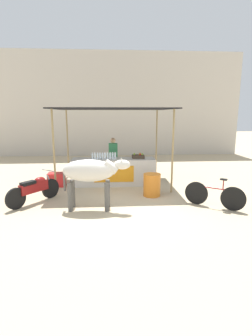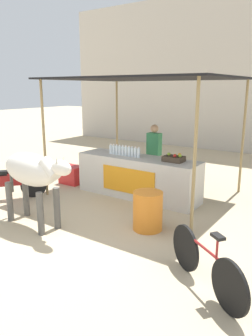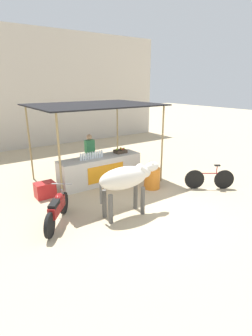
{
  "view_description": "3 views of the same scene",
  "coord_description": "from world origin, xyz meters",
  "px_view_note": "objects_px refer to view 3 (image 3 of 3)",
  "views": [
    {
      "loc": [
        -0.2,
        -7.2,
        2.58
      ],
      "look_at": [
        0.36,
        0.81,
        0.9
      ],
      "focal_mm": 28.0,
      "sensor_mm": 36.0,
      "label": 1
    },
    {
      "loc": [
        4.05,
        -4.09,
        2.54
      ],
      "look_at": [
        0.19,
        1.45,
        0.87
      ],
      "focal_mm": 35.0,
      "sensor_mm": 36.0,
      "label": 2
    },
    {
      "loc": [
        -4.36,
        -5.6,
        3.44
      ],
      "look_at": [
        0.21,
        0.9,
        0.85
      ],
      "focal_mm": 28.0,
      "sensor_mm": 36.0,
      "label": 3
    }
  ],
  "objects_px": {
    "bicycle_leaning": "(209,179)",
    "cooler_box": "(45,190)",
    "stall_counter": "(100,170)",
    "cow": "(126,179)",
    "water_barrel": "(152,178)",
    "motorcycle_parked": "(57,208)",
    "vendor_behind_counter": "(90,155)",
    "fruit_crate": "(120,151)"
  },
  "relations": [
    {
      "from": "stall_counter",
      "to": "cow",
      "type": "height_order",
      "value": "cow"
    },
    {
      "from": "vendor_behind_counter",
      "to": "water_barrel",
      "type": "xyz_separation_m",
      "value": [
        1.18,
        -2.22,
        -0.49
      ]
    },
    {
      "from": "vendor_behind_counter",
      "to": "motorcycle_parked",
      "type": "relative_size",
      "value": 1.12
    },
    {
      "from": "cow",
      "to": "motorcycle_parked",
      "type": "xyz_separation_m",
      "value": [
        -1.69,
        0.62,
        -0.6
      ]
    },
    {
      "from": "vendor_behind_counter",
      "to": "cow",
      "type": "xyz_separation_m",
      "value": [
        -0.65,
        -3.28,
        0.18
      ]
    },
    {
      "from": "water_barrel",
      "to": "stall_counter",
      "type": "bearing_deg",
      "value": 128.64
    },
    {
      "from": "bicycle_leaning",
      "to": "cooler_box",
      "type": "bearing_deg",
      "value": 152.18
    },
    {
      "from": "vendor_behind_counter",
      "to": "bicycle_leaning",
      "type": "bearing_deg",
      "value": -50.99
    },
    {
      "from": "vendor_behind_counter",
      "to": "motorcycle_parked",
      "type": "height_order",
      "value": "vendor_behind_counter"
    },
    {
      "from": "motorcycle_parked",
      "to": "bicycle_leaning",
      "type": "height_order",
      "value": "motorcycle_parked"
    },
    {
      "from": "motorcycle_parked",
      "to": "bicycle_leaning",
      "type": "relative_size",
      "value": 1.07
    },
    {
      "from": "cooler_box",
      "to": "cow",
      "type": "relative_size",
      "value": 0.33
    },
    {
      "from": "stall_counter",
      "to": "cow",
      "type": "distance_m",
      "value": 2.67
    },
    {
      "from": "vendor_behind_counter",
      "to": "cooler_box",
      "type": "bearing_deg",
      "value": -157.54
    },
    {
      "from": "fruit_crate",
      "to": "cooler_box",
      "type": "xyz_separation_m",
      "value": [
        -2.97,
        -0.15,
        -0.79
      ]
    },
    {
      "from": "cow",
      "to": "fruit_crate",
      "type": "bearing_deg",
      "value": 58.72
    },
    {
      "from": "stall_counter",
      "to": "vendor_behind_counter",
      "type": "bearing_deg",
      "value": 90.33
    },
    {
      "from": "stall_counter",
      "to": "water_barrel",
      "type": "bearing_deg",
      "value": -51.36
    },
    {
      "from": "fruit_crate",
      "to": "vendor_behind_counter",
      "type": "relative_size",
      "value": 0.27
    },
    {
      "from": "stall_counter",
      "to": "bicycle_leaning",
      "type": "relative_size",
      "value": 2.18
    },
    {
      "from": "water_barrel",
      "to": "bicycle_leaning",
      "type": "height_order",
      "value": "bicycle_leaning"
    },
    {
      "from": "motorcycle_parked",
      "to": "bicycle_leaning",
      "type": "bearing_deg",
      "value": -8.03
    },
    {
      "from": "cow",
      "to": "bicycle_leaning",
      "type": "xyz_separation_m",
      "value": [
        3.39,
        -0.1,
        -0.68
      ]
    },
    {
      "from": "cooler_box",
      "to": "motorcycle_parked",
      "type": "distance_m",
      "value": 1.84
    },
    {
      "from": "water_barrel",
      "to": "motorcycle_parked",
      "type": "xyz_separation_m",
      "value": [
        -3.52,
        -0.44,
        0.07
      ]
    },
    {
      "from": "motorcycle_parked",
      "to": "bicycle_leaning",
      "type": "distance_m",
      "value": 5.13
    },
    {
      "from": "fruit_crate",
      "to": "water_barrel",
      "type": "distance_m",
      "value": 1.69
    },
    {
      "from": "motorcycle_parked",
      "to": "stall_counter",
      "type": "bearing_deg",
      "value": 39.17
    },
    {
      "from": "water_barrel",
      "to": "motorcycle_parked",
      "type": "relative_size",
      "value": 0.49
    },
    {
      "from": "water_barrel",
      "to": "cooler_box",
      "type": "bearing_deg",
      "value": 157.0
    },
    {
      "from": "fruit_crate",
      "to": "bicycle_leaning",
      "type": "distance_m",
      "value": 3.31
    },
    {
      "from": "cooler_box",
      "to": "bicycle_leaning",
      "type": "distance_m",
      "value": 5.42
    },
    {
      "from": "cooler_box",
      "to": "bicycle_leaning",
      "type": "relative_size",
      "value": 0.44
    },
    {
      "from": "stall_counter",
      "to": "cooler_box",
      "type": "distance_m",
      "value": 2.08
    },
    {
      "from": "water_barrel",
      "to": "motorcycle_parked",
      "type": "distance_m",
      "value": 3.55
    },
    {
      "from": "stall_counter",
      "to": "water_barrel",
      "type": "distance_m",
      "value": 1.89
    },
    {
      "from": "water_barrel",
      "to": "cow",
      "type": "distance_m",
      "value": 2.22
    },
    {
      "from": "stall_counter",
      "to": "vendor_behind_counter",
      "type": "height_order",
      "value": "vendor_behind_counter"
    },
    {
      "from": "stall_counter",
      "to": "fruit_crate",
      "type": "height_order",
      "value": "fruit_crate"
    },
    {
      "from": "vendor_behind_counter",
      "to": "water_barrel",
      "type": "height_order",
      "value": "vendor_behind_counter"
    },
    {
      "from": "vendor_behind_counter",
      "to": "water_barrel",
      "type": "bearing_deg",
      "value": -62.04
    },
    {
      "from": "fruit_crate",
      "to": "water_barrel",
      "type": "bearing_deg",
      "value": -80.1
    }
  ]
}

